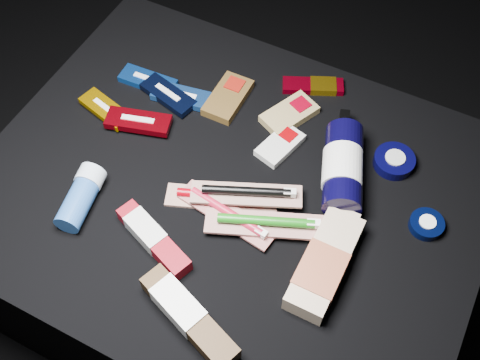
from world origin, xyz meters
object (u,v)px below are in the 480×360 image
at_px(bodywash_bottle, 324,265).
at_px(toothpaste_carton_red, 151,236).
at_px(lotion_bottle, 343,168).
at_px(deodorant_stick, 81,197).

relative_size(bodywash_bottle, toothpaste_carton_red, 1.22).
distance_m(lotion_bottle, toothpaste_carton_red, 0.39).
xyz_separation_m(lotion_bottle, deodorant_stick, (-0.42, -0.28, -0.01)).
bearing_deg(bodywash_bottle, lotion_bottle, 102.85).
bearing_deg(lotion_bottle, deodorant_stick, -166.21).
distance_m(bodywash_bottle, deodorant_stick, 0.47).
bearing_deg(toothpaste_carton_red, deodorant_stick, -162.22).
height_order(lotion_bottle, bodywash_bottle, lotion_bottle).
relative_size(bodywash_bottle, deodorant_stick, 1.60).
bearing_deg(lotion_bottle, toothpaste_carton_red, -151.95).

